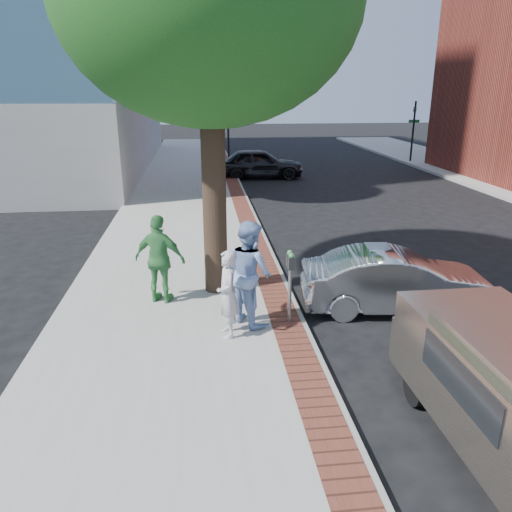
{
  "coord_description": "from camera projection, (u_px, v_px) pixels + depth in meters",
  "views": [
    {
      "loc": [
        -0.89,
        -8.8,
        4.55
      ],
      "look_at": [
        0.22,
        1.08,
        1.2
      ],
      "focal_mm": 35.0,
      "sensor_mm": 36.0,
      "label": 1
    }
  ],
  "objects": [
    {
      "name": "signal_near",
      "position": [
        228.0,
        128.0,
        29.92
      ],
      "size": [
        0.7,
        0.15,
        3.8
      ],
      "color": "black",
      "rests_on": "ground"
    },
    {
      "name": "tree_far",
      "position": [
        206.0,
        68.0,
        19.38
      ],
      "size": [
        4.8,
        4.8,
        7.14
      ],
      "color": "black",
      "rests_on": "sidewalk"
    },
    {
      "name": "person_gray",
      "position": [
        228.0,
        294.0,
        9.1
      ],
      "size": [
        0.47,
        0.65,
        1.66
      ],
      "primitive_type": "imported",
      "rotation": [
        0.0,
        0.0,
        -1.44
      ],
      "color": "silver",
      "rests_on": "sidewalk"
    },
    {
      "name": "parking_meter",
      "position": [
        290.0,
        272.0,
        9.54
      ],
      "size": [
        0.12,
        0.32,
        1.47
      ],
      "color": "gray",
      "rests_on": "sidewalk"
    },
    {
      "name": "person_officer",
      "position": [
        249.0,
        273.0,
        9.6
      ],
      "size": [
        1.19,
        1.26,
        2.06
      ],
      "primitive_type": "imported",
      "rotation": [
        0.0,
        0.0,
        2.11
      ],
      "color": "#8CA9D8",
      "rests_on": "sidewalk"
    },
    {
      "name": "curb",
      "position": [
        257.0,
        223.0,
        17.45
      ],
      "size": [
        0.1,
        60.0,
        0.15
      ],
      "primitive_type": "cube",
      "color": "gray",
      "rests_on": "ground"
    },
    {
      "name": "person_green",
      "position": [
        160.0,
        259.0,
        10.56
      ],
      "size": [
        1.22,
        0.84,
        1.92
      ],
      "primitive_type": "imported",
      "rotation": [
        0.0,
        0.0,
        2.78
      ],
      "color": "#43934A",
      "rests_on": "sidewalk"
    },
    {
      "name": "sedan_silver",
      "position": [
        396.0,
        281.0,
        10.61
      ],
      "size": [
        4.1,
        1.8,
        1.31
      ],
      "primitive_type": "imported",
      "rotation": [
        0.0,
        0.0,
        1.46
      ],
      "color": "silver",
      "rests_on": "ground"
    },
    {
      "name": "brick_strip",
      "position": [
        247.0,
        221.0,
        17.39
      ],
      "size": [
        0.6,
        60.0,
        0.01
      ],
      "primitive_type": "cube",
      "color": "brown",
      "rests_on": "sidewalk"
    },
    {
      "name": "ground",
      "position": [
        251.0,
        331.0,
        9.83
      ],
      "size": [
        120.0,
        120.0,
        0.0
      ],
      "primitive_type": "plane",
      "color": "black",
      "rests_on": "ground"
    },
    {
      "name": "bg_car",
      "position": [
        259.0,
        163.0,
        26.34
      ],
      "size": [
        4.66,
        2.03,
        1.56
      ],
      "primitive_type": "imported",
      "rotation": [
        0.0,
        0.0,
        1.53
      ],
      "color": "black",
      "rests_on": "ground"
    },
    {
      "name": "sidewalk",
      "position": [
        184.0,
        225.0,
        17.18
      ],
      "size": [
        5.0,
        60.0,
        0.15
      ],
      "primitive_type": "cube",
      "color": "#9E9991",
      "rests_on": "ground"
    },
    {
      "name": "signal_far",
      "position": [
        413.0,
        127.0,
        31.16
      ],
      "size": [
        0.7,
        0.15,
        3.8
      ],
      "color": "black",
      "rests_on": "ground"
    }
  ]
}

